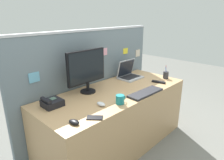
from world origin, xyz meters
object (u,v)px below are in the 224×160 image
Objects in this scene: desktop_monitor at (87,69)px; tv_remote at (159,82)px; laptop at (129,73)px; coffee_mug at (120,99)px; keyboard_main at (146,93)px; pen_cup at (166,75)px; computer_mouse_right_hand at (74,122)px; computer_mouse_left_hand at (101,104)px; cell_phone_black_slab at (95,118)px; desk_phone at (52,103)px.

tv_remote is at bearing -26.31° from desktop_monitor.
tv_remote is (0.11, -0.40, -0.05)m from laptop.
laptop is 2.53× the size of coffee_mug.
keyboard_main is 0.65m from pen_cup.
computer_mouse_right_hand reaches higher than tv_remote.
laptop is at bearing 12.36° from computer_mouse_right_hand.
tv_remote is at bearing -5.72° from computer_mouse_right_hand.
laptop reaches higher than coffee_mug.
computer_mouse_left_hand is 0.75× the size of cell_phone_black_slab.
computer_mouse_right_hand is 0.18m from cell_phone_black_slab.
desk_phone is 1.32× the size of cell_phone_black_slab.
computer_mouse_right_hand is (-1.23, -0.45, -0.05)m from laptop.
desk_phone is 0.65m from coffee_mug.
computer_mouse_left_hand is 0.83× the size of coffee_mug.
computer_mouse_left_hand is at bearing 5.58° from computer_mouse_right_hand.
laptop reaches higher than pen_cup.
computer_mouse_right_hand is 0.54m from coffee_mug.
laptop is 1.80× the size of tv_remote.
keyboard_main is 4.57× the size of computer_mouse_left_hand.
laptop is 0.83m from coffee_mug.
keyboard_main is at bearing -40.15° from cell_phone_black_slab.
computer_mouse_left_hand is at bearing 167.90° from keyboard_main.
desk_phone is at bearing 154.28° from keyboard_main.
pen_cup is at bearing -8.67° from tv_remote.
keyboard_main is at bearing -51.14° from desktop_monitor.
computer_mouse_right_hand is (-0.92, 0.04, 0.01)m from keyboard_main.
pen_cup is at bearing 4.96° from coffee_mug.
pen_cup reaches higher than tv_remote.
tv_remote is (0.82, -0.41, -0.26)m from desktop_monitor.
desktop_monitor is 3.68× the size of cell_phone_black_slab.
tv_remote is (-0.22, -0.03, -0.04)m from pen_cup.
computer_mouse_right_hand is 0.39m from computer_mouse_left_hand.
cell_phone_black_slab is (-0.34, -0.51, -0.26)m from desktop_monitor.
cell_phone_black_slab is at bearing -154.46° from laptop.
desk_phone is at bearing -177.96° from laptop.
desktop_monitor is at bearing 138.07° from tv_remote.
tv_remote is at bearing -173.05° from pen_cup.
desktop_monitor is at bearing 5.59° from desk_phone.
computer_mouse_right_hand is at bearing -96.12° from desk_phone.
tv_remote is (0.42, 0.09, -0.00)m from keyboard_main.
coffee_mug is (0.16, -0.10, 0.03)m from computer_mouse_left_hand.
desktop_monitor reaches higher than computer_mouse_right_hand.
desktop_monitor is 0.73m from computer_mouse_right_hand.
tv_remote is 1.40× the size of coffee_mug.
computer_mouse_left_hand is (0.33, -0.32, -0.02)m from desk_phone.
desk_phone is at bearing 75.96° from computer_mouse_right_hand.
desk_phone is 1.76× the size of computer_mouse_left_hand.
cell_phone_black_slab is at bearing -177.72° from keyboard_main.
cell_phone_black_slab is at bearing -74.21° from desk_phone.
keyboard_main reaches higher than tv_remote.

